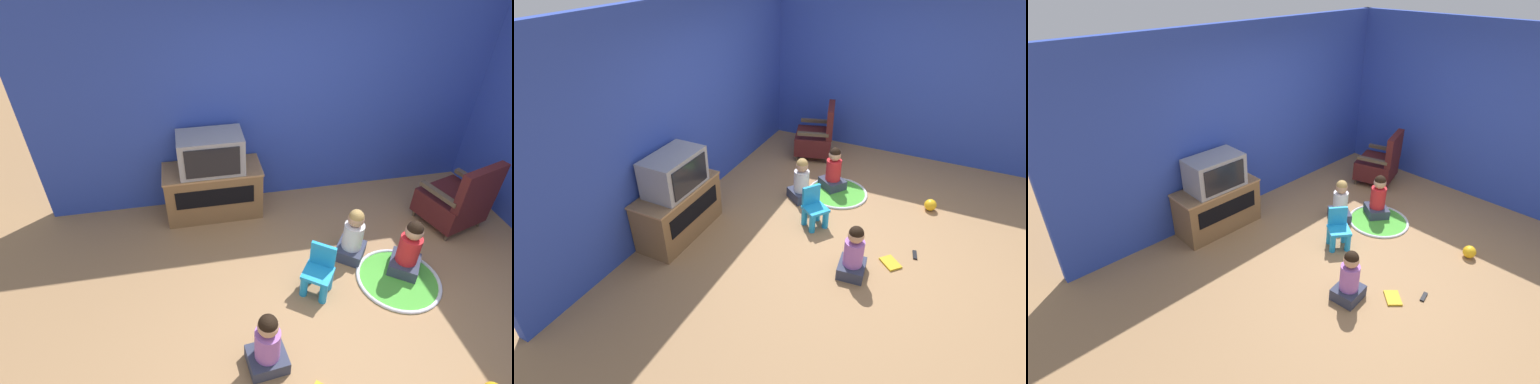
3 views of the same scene
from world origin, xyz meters
The scene contains 14 objects.
ground_plane centered at (0.00, 0.00, 0.00)m, with size 30.00×30.00×0.00m, color #9E754C.
wall_back centered at (-0.21, 2.18, 1.32)m, with size 5.59×0.12×2.64m.
wall_right centered at (2.53, -0.38, 1.32)m, with size 0.12×5.24×2.64m.
tv_cabinet centered at (-1.02, 1.86, 0.34)m, with size 1.17×0.50×0.65m.
television centered at (-1.02, 1.84, 0.87)m, with size 0.74×0.46×0.45m.
black_armchair centered at (1.77, 1.09, 0.34)m, with size 0.79×0.76×0.90m.
yellow_kid_chair centered at (-0.14, 0.41, 0.22)m, with size 0.38×0.38×0.54m.
play_mat centered at (0.74, 0.37, 0.01)m, with size 0.87×0.87×0.04m.
child_watching_left centered at (0.85, 0.49, 0.29)m, with size 0.44×0.45×0.66m.
child_watching_center centered at (0.37, 0.80, 0.28)m, with size 0.42×0.43×0.64m.
child_watching_right centered at (-0.80, -0.29, 0.28)m, with size 0.35×0.32×0.64m.
toy_ball centered at (0.88, -0.91, 0.08)m, with size 0.16×0.16×0.16m.
book centered at (-0.45, -0.65, 0.01)m, with size 0.27×0.28×0.02m.
remote_control centered at (-0.19, -0.88, 0.01)m, with size 0.16×0.07×0.02m.
Camera 2 is at (-4.15, -0.93, 3.13)m, focal length 28.00 mm.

